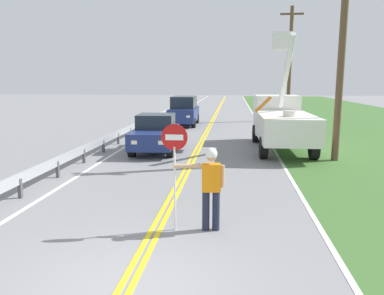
{
  "coord_description": "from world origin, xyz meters",
  "views": [
    {
      "loc": [
        1.63,
        -5.3,
        3.22
      ],
      "look_at": [
        0.41,
        6.04,
        1.2
      ],
      "focal_mm": 35.43,
      "sensor_mm": 36.0,
      "label": 1
    }
  ],
  "objects": [
    {
      "name": "centerline_yellow_left",
      "position": [
        -0.09,
        20.0,
        0.01
      ],
      "size": [
        0.11,
        110.0,
        0.01
      ],
      "primitive_type": "cube",
      "color": "yellow",
      "rests_on": "ground"
    },
    {
      "name": "edge_line_left",
      "position": [
        -3.6,
        20.0,
        0.01
      ],
      "size": [
        0.12,
        110.0,
        0.01
      ],
      "primitive_type": "cube",
      "color": "silver",
      "rests_on": "ground"
    },
    {
      "name": "oncoming_sedan_nearest",
      "position": [
        -1.88,
        11.6,
        0.83
      ],
      "size": [
        2.08,
        4.19,
        1.7
      ],
      "color": "navy",
      "rests_on": "ground"
    },
    {
      "name": "utility_pole_near",
      "position": [
        5.81,
        10.41,
        4.6
      ],
      "size": [
        1.8,
        0.28,
        8.82
      ],
      "color": "brown",
      "rests_on": "ground"
    },
    {
      "name": "edge_line_right",
      "position": [
        3.6,
        20.0,
        0.01
      ],
      "size": [
        0.12,
        110.0,
        0.01
      ],
      "primitive_type": "cube",
      "color": "silver",
      "rests_on": "ground"
    },
    {
      "name": "utility_bucket_truck",
      "position": [
        3.92,
        13.03,
        1.41
      ],
      "size": [
        2.67,
        6.85,
        5.45
      ],
      "color": "white",
      "rests_on": "ground"
    },
    {
      "name": "ground_plane",
      "position": [
        0.0,
        0.0,
        0.0
      ],
      "size": [
        160.0,
        160.0,
        0.0
      ],
      "primitive_type": "plane",
      "color": "gray"
    },
    {
      "name": "oncoming_suv_second",
      "position": [
        -1.9,
        22.03,
        1.06
      ],
      "size": [
        1.96,
        4.63,
        2.1
      ],
      "color": "navy",
      "rests_on": "ground"
    },
    {
      "name": "flagger_worker",
      "position": [
        1.19,
        2.54,
        1.05
      ],
      "size": [
        1.08,
        0.28,
        1.83
      ],
      "color": "#1E2338",
      "rests_on": "ground"
    },
    {
      "name": "utility_pole_mid",
      "position": [
        6.07,
        26.14,
        4.65
      ],
      "size": [
        1.8,
        0.28,
        8.93
      ],
      "color": "brown",
      "rests_on": "ground"
    },
    {
      "name": "stop_sign_paddle",
      "position": [
        0.42,
        2.46,
        1.71
      ],
      "size": [
        0.56,
        0.04,
        2.33
      ],
      "color": "silver",
      "rests_on": "ground"
    },
    {
      "name": "guardrail_left_shoulder",
      "position": [
        -4.2,
        14.54,
        0.52
      ],
      "size": [
        0.1,
        32.0,
        0.71
      ],
      "color": "#9EA0A3",
      "rests_on": "ground"
    },
    {
      "name": "centerline_yellow_right",
      "position": [
        0.09,
        20.0,
        0.01
      ],
      "size": [
        0.11,
        110.0,
        0.01
      ],
      "primitive_type": "cube",
      "color": "yellow",
      "rests_on": "ground"
    }
  ]
}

